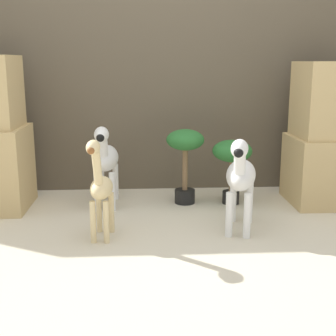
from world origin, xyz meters
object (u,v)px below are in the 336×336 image
(zebra_right, at_px, (241,176))
(zebra_left, at_px, (105,158))
(giraffe_figurine, at_px, (100,186))
(potted_palm_back, at_px, (232,156))
(potted_palm_front, at_px, (185,150))

(zebra_right, relative_size, zebra_left, 1.00)
(giraffe_figurine, xyz_separation_m, potted_palm_back, (0.93, 0.69, 0.03))
(giraffe_figurine, distance_m, potted_palm_back, 1.16)
(zebra_right, distance_m, potted_palm_front, 0.70)
(giraffe_figurine, height_order, potted_palm_back, giraffe_figurine)
(zebra_right, bearing_deg, potted_palm_back, 84.26)
(zebra_left, xyz_separation_m, giraffe_figurine, (0.02, -0.68, -0.03))
(giraffe_figurine, distance_m, potted_palm_front, 0.93)
(potted_palm_front, distance_m, potted_palm_back, 0.36)
(potted_palm_back, bearing_deg, zebra_left, -178.91)
(giraffe_figurine, relative_size, potted_palm_front, 1.13)
(giraffe_figurine, bearing_deg, zebra_left, 91.63)
(potted_palm_back, bearing_deg, giraffe_figurine, -143.29)
(giraffe_figurine, bearing_deg, potted_palm_front, 51.42)
(potted_palm_front, height_order, potted_palm_back, potted_palm_front)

